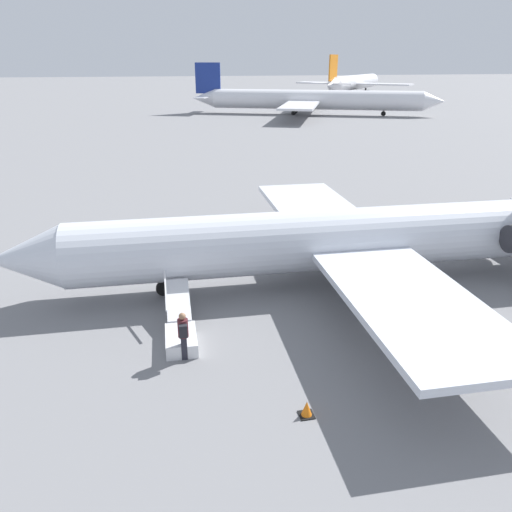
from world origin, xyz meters
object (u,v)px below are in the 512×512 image
airplane_main (347,238)px  airplane_far_center (311,100)px  airplane_far_left (354,82)px  boarding_stairs (180,331)px  passenger (183,333)px

airplane_main → airplane_far_center: bearing=-105.0°
airplane_far_left → boarding_stairs: 144.37m
airplane_main → passenger: 9.22m
airplane_main → airplane_far_left: bearing=-110.9°
airplane_main → airplane_far_center: size_ratio=0.66×
airplane_main → airplane_far_center: airplane_far_center is taller
boarding_stairs → passenger: size_ratio=2.33×
airplane_far_left → boarding_stairs: bearing=-164.5°
airplane_far_left → airplane_main: bearing=-162.2°
airplane_main → airplane_far_center: (-21.51, -71.51, 0.54)m
airplane_far_center → airplane_far_left: (-31.47, -55.76, 0.51)m
airplane_main → boarding_stairs: bearing=27.0°
passenger → airplane_far_center: bearing=-19.2°
airplane_far_center → boarding_stairs: bearing=-88.6°
airplane_main → airplane_far_left: 137.87m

